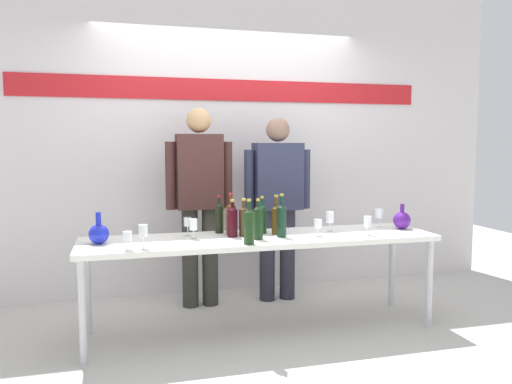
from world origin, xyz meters
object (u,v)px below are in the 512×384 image
(wine_glass_left_1, at_px, (127,237))
(wine_glass_right_0, at_px, (368,222))
(wine_bottle_8, at_px, (244,220))
(wine_glass_left_2, at_px, (143,232))
(wine_bottle_0, at_px, (233,221))
(wine_bottle_3, at_px, (282,219))
(wine_bottle_6, at_px, (249,225))
(wine_bottle_2, at_px, (276,218))
(wine_bottle_1, at_px, (231,217))
(decanter_blue_left, at_px, (99,233))
(presenter_right, at_px, (278,196))
(display_table, at_px, (261,243))
(presenter_left, at_px, (200,195))
(wine_glass_right_1, at_px, (379,214))
(wine_glass_left_0, at_px, (188,223))
(wine_glass_right_2, at_px, (318,224))
(wine_bottle_4, at_px, (219,217))
(decanter_blue_right, at_px, (402,220))
(wine_bottle_5, at_px, (262,218))
(wine_bottle_7, at_px, (258,221))
(wine_glass_left_3, at_px, (193,225))
(wine_glass_right_3, at_px, (330,217))

(wine_glass_left_1, bearing_deg, wine_glass_right_0, 3.09)
(wine_bottle_8, xyz_separation_m, wine_glass_left_2, (-0.76, -0.27, -0.01))
(wine_glass_left_1, xyz_separation_m, wine_glass_right_0, (1.79, 0.10, 0.01))
(wine_bottle_0, relative_size, wine_bottle_3, 0.87)
(wine_bottle_6, bearing_deg, wine_glass_left_1, 179.12)
(wine_bottle_2, relative_size, wine_bottle_8, 1.06)
(wine_bottle_3, bearing_deg, wine_bottle_1, 150.91)
(decanter_blue_left, height_order, presenter_right, presenter_right)
(display_table, relative_size, presenter_left, 1.54)
(wine_bottle_6, distance_m, wine_glass_right_1, 1.29)
(wine_bottle_6, bearing_deg, display_table, 58.38)
(wine_bottle_6, bearing_deg, wine_glass_left_0, 131.81)
(wine_glass_right_0, xyz_separation_m, wine_glass_right_2, (-0.38, 0.06, -0.01))
(presenter_left, bearing_deg, wine_bottle_4, -80.82)
(decanter_blue_left, bearing_deg, decanter_blue_right, 0.00)
(wine_bottle_1, bearing_deg, presenter_left, 104.57)
(decanter_blue_right, height_order, wine_glass_right_1, decanter_blue_right)
(wine_glass_left_1, bearing_deg, wine_glass_right_2, 6.19)
(presenter_left, xyz_separation_m, wine_bottle_5, (0.40, -0.59, -0.13))
(wine_bottle_3, distance_m, wine_bottle_7, 0.20)
(wine_glass_left_2, bearing_deg, wine_bottle_0, 21.46)
(display_table, distance_m, wine_bottle_7, 0.21)
(wine_bottle_8, height_order, wine_glass_left_0, wine_bottle_8)
(wine_bottle_3, height_order, wine_bottle_5, wine_bottle_3)
(decanter_blue_left, distance_m, wine_bottle_3, 1.32)
(wine_bottle_0, relative_size, wine_bottle_2, 0.92)
(wine_bottle_4, xyz_separation_m, wine_glass_left_2, (-0.60, -0.45, -0.01))
(presenter_right, relative_size, wine_glass_right_1, 10.26)
(wine_bottle_2, xyz_separation_m, wine_glass_left_3, (-0.65, -0.03, -0.02))
(wine_bottle_0, distance_m, wine_bottle_1, 0.09)
(decanter_blue_right, xyz_separation_m, wine_glass_left_1, (-2.19, -0.27, 0.01))
(wine_bottle_1, distance_m, wine_bottle_8, 0.12)
(wine_bottle_7, xyz_separation_m, wine_glass_left_0, (-0.48, 0.25, -0.03))
(wine_bottle_8, relative_size, wine_glass_left_3, 1.93)
(decanter_blue_right, xyz_separation_m, wine_bottle_6, (-1.37, -0.28, 0.06))
(decanter_blue_right, height_order, wine_glass_right_0, decanter_blue_right)
(wine_bottle_2, xyz_separation_m, wine_glass_right_2, (0.28, -0.16, -0.03))
(wine_bottle_4, height_order, wine_glass_right_1, wine_bottle_4)
(wine_bottle_3, height_order, wine_glass_right_3, wine_bottle_3)
(wine_glass_right_2, bearing_deg, wine_glass_left_0, 165.25)
(wine_bottle_1, relative_size, wine_glass_left_1, 2.55)
(wine_glass_right_0, distance_m, wine_glass_right_3, 0.31)
(decanter_blue_left, distance_m, wine_glass_right_0, 1.99)
(wine_bottle_3, relative_size, wine_glass_right_2, 2.54)
(wine_bottle_5, xyz_separation_m, wine_glass_right_0, (0.76, -0.28, -0.02))
(wine_glass_left_0, bearing_deg, display_table, -15.78)
(wine_glass_left_3, bearing_deg, wine_bottle_3, -8.06)
(wine_bottle_4, relative_size, wine_bottle_6, 0.94)
(wine_bottle_2, height_order, wine_bottle_3, wine_bottle_3)
(decanter_blue_right, relative_size, wine_glass_left_0, 1.44)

